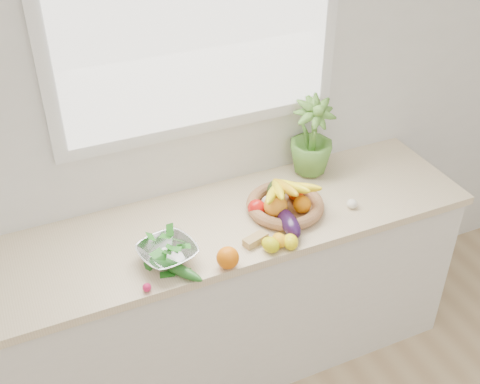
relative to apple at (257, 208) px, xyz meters
name	(u,v)px	position (x,y,z in m)	size (l,w,h in m)	color
back_wall	(200,100)	(-0.13, 0.32, 0.41)	(4.50, 0.02, 2.70)	white
counter_cabinet	(229,297)	(-0.13, 0.02, -0.51)	(2.20, 0.58, 0.86)	silver
countertop	(228,224)	(-0.13, 0.02, -0.06)	(2.24, 0.62, 0.04)	beige
window_frame	(197,10)	(-0.13, 0.31, 0.81)	(1.30, 0.03, 1.10)	white
window_pane	(199,12)	(-0.13, 0.29, 0.81)	(1.18, 0.01, 0.98)	white
orange_loose	(228,258)	(-0.25, -0.26, 0.01)	(0.09, 0.09, 0.09)	orange
lemon_a	(280,240)	(0.00, -0.23, -0.01)	(0.06, 0.07, 0.06)	#FCAB0D
lemon_b	(291,242)	(0.03, -0.26, -0.01)	(0.06, 0.08, 0.06)	yellow
lemon_c	(271,245)	(-0.05, -0.24, -0.01)	(0.07, 0.08, 0.07)	#D3CF0B
apple	(257,208)	(0.00, 0.00, 0.00)	(0.08, 0.08, 0.08)	red
ginger	(255,240)	(-0.09, -0.17, -0.02)	(0.11, 0.05, 0.04)	tan
garlic_a	(271,215)	(0.05, -0.05, -0.02)	(0.05, 0.05, 0.04)	white
garlic_b	(268,201)	(0.08, 0.04, -0.02)	(0.06, 0.06, 0.05)	silver
garlic_c	(352,204)	(0.42, -0.12, -0.02)	(0.05, 0.05, 0.04)	white
eggplant	(289,223)	(0.08, -0.15, 0.00)	(0.08, 0.20, 0.08)	#230D32
cucumber	(176,268)	(-0.45, -0.21, -0.02)	(0.05, 0.26, 0.05)	#1D5D1B
radish	(147,287)	(-0.59, -0.26, -0.02)	(0.03, 0.03, 0.03)	#DE1B57
potted_herb	(312,136)	(0.39, 0.21, 0.17)	(0.21, 0.21, 0.38)	#589235
fruit_basket	(285,201)	(0.13, -0.02, 0.01)	(0.35, 0.35, 0.18)	#A87F4A
colander_with_spinach	(167,250)	(-0.46, -0.13, 0.02)	(0.27, 0.27, 0.12)	silver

